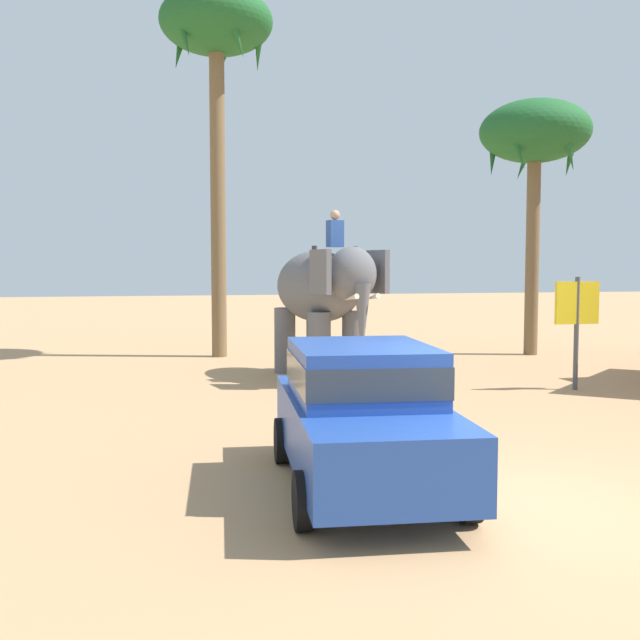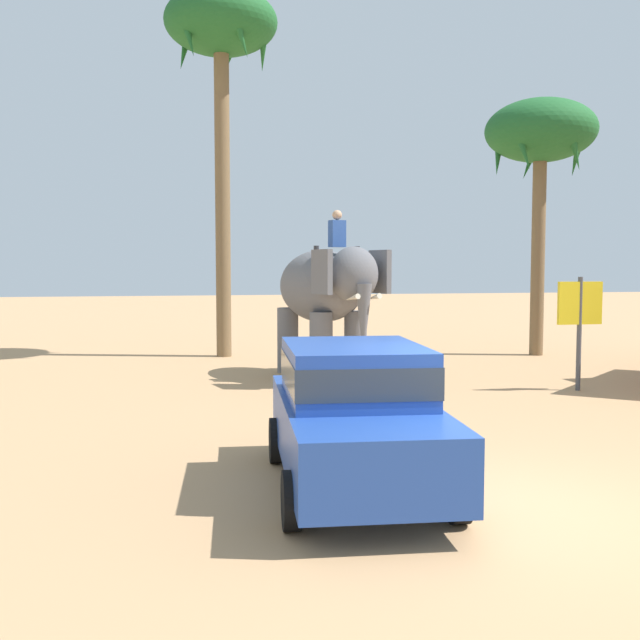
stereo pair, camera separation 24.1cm
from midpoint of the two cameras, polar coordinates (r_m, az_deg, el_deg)
ground_plane at (r=8.42m, az=14.13°, el=-14.05°), size 120.00×120.00×0.00m
car_sedan_foreground at (r=8.72m, az=2.51°, el=-7.00°), size 2.17×4.24×1.70m
elephant_with_mahout at (r=17.21m, az=-0.20°, el=2.08°), size 2.38×4.02×3.88m
palm_tree_behind_elephant at (r=22.91m, az=16.01°, el=13.40°), size 3.20×3.20×7.45m
palm_tree_near_hut at (r=22.44m, az=-8.36°, el=20.90°), size 3.20×3.20×10.41m
signboard_yellow at (r=16.42m, az=18.89°, el=0.70°), size 1.00×0.10×2.40m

